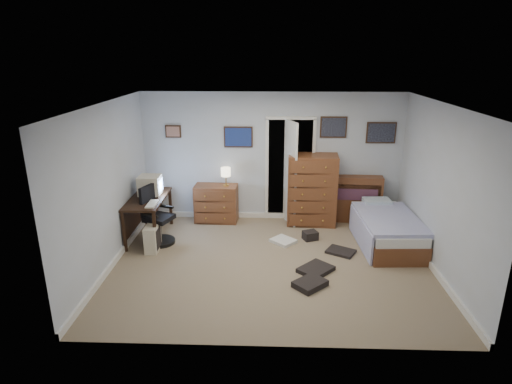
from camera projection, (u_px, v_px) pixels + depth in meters
floor at (271, 264)px, 6.79m from camera, size 5.00×4.00×0.02m
computer_desk at (143, 207)px, 7.61m from camera, size 0.61×1.30×0.75m
crt_monitor at (150, 185)px, 7.64m from camera, size 0.39×0.36×0.36m
keyboard at (152, 204)px, 7.21m from camera, size 0.15×0.40×0.02m
pc_tower at (153, 238)px, 7.19m from camera, size 0.21×0.42×0.45m
office_chair at (157, 221)px, 7.43m from camera, size 0.64×0.64×1.03m
media_stack at (153, 203)px, 8.35m from camera, size 0.15×0.15×0.76m
low_dresser at (216, 203)px, 8.39m from camera, size 0.85×0.46×0.74m
table_lamp at (226, 173)px, 8.19m from camera, size 0.19×0.19×0.36m
doorway at (289, 166)px, 8.62m from camera, size 0.96×1.12×2.05m
tall_dresser at (312, 190)px, 8.21m from camera, size 0.96×0.60×1.36m
headboard_bookcase at (355, 198)px, 8.35m from camera, size 1.04×0.32×0.92m
bed at (386, 229)px, 7.43m from camera, size 1.03×1.82×0.58m
wall_posters at (302, 132)px, 8.10m from camera, size 4.38×0.04×0.60m
floor_clutter at (312, 259)px, 6.84m from camera, size 1.48×2.03×0.16m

